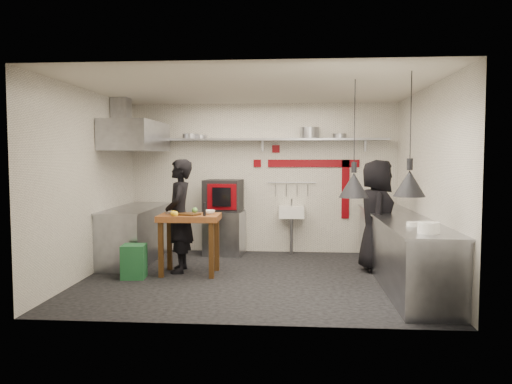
# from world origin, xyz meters

# --- Properties ---
(floor) EXTENTS (5.00, 5.00, 0.00)m
(floor) POSITION_xyz_m (0.00, 0.00, 0.00)
(floor) COLOR black
(floor) RESTS_ON ground
(ceiling) EXTENTS (5.00, 5.00, 0.00)m
(ceiling) POSITION_xyz_m (0.00, 0.00, 2.80)
(ceiling) COLOR beige
(ceiling) RESTS_ON floor
(wall_back) EXTENTS (5.00, 0.04, 2.80)m
(wall_back) POSITION_xyz_m (0.00, 2.10, 1.40)
(wall_back) COLOR beige
(wall_back) RESTS_ON floor
(wall_front) EXTENTS (5.00, 0.04, 2.80)m
(wall_front) POSITION_xyz_m (0.00, -2.10, 1.40)
(wall_front) COLOR beige
(wall_front) RESTS_ON floor
(wall_left) EXTENTS (0.04, 4.20, 2.80)m
(wall_left) POSITION_xyz_m (-2.50, 0.00, 1.40)
(wall_left) COLOR beige
(wall_left) RESTS_ON floor
(wall_right) EXTENTS (0.04, 4.20, 2.80)m
(wall_right) POSITION_xyz_m (2.50, 0.00, 1.40)
(wall_right) COLOR beige
(wall_right) RESTS_ON floor
(red_band_horiz) EXTENTS (1.70, 0.02, 0.14)m
(red_band_horiz) POSITION_xyz_m (0.95, 2.08, 1.68)
(red_band_horiz) COLOR #6E040B
(red_band_horiz) RESTS_ON wall_back
(red_band_vert) EXTENTS (0.14, 0.02, 1.10)m
(red_band_vert) POSITION_xyz_m (1.55, 2.08, 1.20)
(red_band_vert) COLOR #6E040B
(red_band_vert) RESTS_ON wall_back
(red_tile_a) EXTENTS (0.14, 0.02, 0.14)m
(red_tile_a) POSITION_xyz_m (0.25, 2.08, 1.95)
(red_tile_a) COLOR #6E040B
(red_tile_a) RESTS_ON wall_back
(red_tile_b) EXTENTS (0.14, 0.02, 0.14)m
(red_tile_b) POSITION_xyz_m (-0.10, 2.08, 1.68)
(red_tile_b) COLOR #6E040B
(red_tile_b) RESTS_ON wall_back
(back_shelf) EXTENTS (4.60, 0.34, 0.04)m
(back_shelf) POSITION_xyz_m (0.00, 1.92, 2.12)
(back_shelf) COLOR gray
(back_shelf) RESTS_ON wall_back
(shelf_bracket_left) EXTENTS (0.04, 0.06, 0.24)m
(shelf_bracket_left) POSITION_xyz_m (-1.90, 2.07, 2.02)
(shelf_bracket_left) COLOR gray
(shelf_bracket_left) RESTS_ON wall_back
(shelf_bracket_mid) EXTENTS (0.04, 0.06, 0.24)m
(shelf_bracket_mid) POSITION_xyz_m (0.00, 2.07, 2.02)
(shelf_bracket_mid) COLOR gray
(shelf_bracket_mid) RESTS_ON wall_back
(shelf_bracket_right) EXTENTS (0.04, 0.06, 0.24)m
(shelf_bracket_right) POSITION_xyz_m (1.90, 2.07, 2.02)
(shelf_bracket_right) COLOR gray
(shelf_bracket_right) RESTS_ON wall_back
(pan_far_left) EXTENTS (0.38, 0.38, 0.09)m
(pan_far_left) POSITION_xyz_m (-1.34, 1.92, 2.19)
(pan_far_left) COLOR gray
(pan_far_left) RESTS_ON back_shelf
(pan_mid_left) EXTENTS (0.28, 0.28, 0.07)m
(pan_mid_left) POSITION_xyz_m (-1.15, 1.92, 2.18)
(pan_mid_left) COLOR gray
(pan_mid_left) RESTS_ON back_shelf
(stock_pot) EXTENTS (0.45, 0.45, 0.20)m
(stock_pot) POSITION_xyz_m (0.88, 1.92, 2.24)
(stock_pot) COLOR gray
(stock_pot) RESTS_ON back_shelf
(pan_right) EXTENTS (0.28, 0.28, 0.08)m
(pan_right) POSITION_xyz_m (1.42, 1.92, 2.18)
(pan_right) COLOR gray
(pan_right) RESTS_ON back_shelf
(oven_stand) EXTENTS (0.74, 0.69, 0.80)m
(oven_stand) POSITION_xyz_m (-0.68, 1.76, 0.40)
(oven_stand) COLOR gray
(oven_stand) RESTS_ON floor
(combi_oven) EXTENTS (0.71, 0.67, 0.58)m
(combi_oven) POSITION_xyz_m (-0.71, 1.79, 1.09)
(combi_oven) COLOR black
(combi_oven) RESTS_ON oven_stand
(oven_door) EXTENTS (0.53, 0.08, 0.46)m
(oven_door) POSITION_xyz_m (-0.69, 1.48, 1.09)
(oven_door) COLOR #6E040B
(oven_door) RESTS_ON combi_oven
(oven_glass) EXTENTS (0.34, 0.05, 0.34)m
(oven_glass) POSITION_xyz_m (-0.69, 1.44, 1.09)
(oven_glass) COLOR black
(oven_glass) RESTS_ON oven_door
(hand_sink) EXTENTS (0.46, 0.34, 0.22)m
(hand_sink) POSITION_xyz_m (0.55, 1.92, 0.78)
(hand_sink) COLOR white
(hand_sink) RESTS_ON wall_back
(sink_tap) EXTENTS (0.03, 0.03, 0.14)m
(sink_tap) POSITION_xyz_m (0.55, 1.92, 0.96)
(sink_tap) COLOR gray
(sink_tap) RESTS_ON hand_sink
(sink_drain) EXTENTS (0.06, 0.06, 0.66)m
(sink_drain) POSITION_xyz_m (0.55, 1.88, 0.34)
(sink_drain) COLOR gray
(sink_drain) RESTS_ON floor
(utensil_rail) EXTENTS (0.90, 0.02, 0.02)m
(utensil_rail) POSITION_xyz_m (0.55, 2.06, 1.32)
(utensil_rail) COLOR gray
(utensil_rail) RESTS_ON wall_back
(counter_right) EXTENTS (0.70, 3.80, 0.90)m
(counter_right) POSITION_xyz_m (2.15, 0.00, 0.45)
(counter_right) COLOR gray
(counter_right) RESTS_ON floor
(counter_right_top) EXTENTS (0.76, 3.90, 0.03)m
(counter_right_top) POSITION_xyz_m (2.15, 0.00, 0.92)
(counter_right_top) COLOR gray
(counter_right_top) RESTS_ON counter_right
(plate_stack) EXTENTS (0.31, 0.31, 0.13)m
(plate_stack) POSITION_xyz_m (2.12, -1.55, 1.00)
(plate_stack) COLOR white
(plate_stack) RESTS_ON counter_right_top
(small_bowl_right) EXTENTS (0.23, 0.23, 0.05)m
(small_bowl_right) POSITION_xyz_m (2.10, -0.94, 0.96)
(small_bowl_right) COLOR white
(small_bowl_right) RESTS_ON counter_right_top
(counter_left) EXTENTS (0.70, 1.90, 0.90)m
(counter_left) POSITION_xyz_m (-2.15, 1.05, 0.45)
(counter_left) COLOR gray
(counter_left) RESTS_ON floor
(counter_left_top) EXTENTS (0.76, 2.00, 0.03)m
(counter_left_top) POSITION_xyz_m (-2.15, 1.05, 0.92)
(counter_left_top) COLOR gray
(counter_left_top) RESTS_ON counter_left
(extractor_hood) EXTENTS (0.78, 1.60, 0.50)m
(extractor_hood) POSITION_xyz_m (-2.10, 1.05, 2.15)
(extractor_hood) COLOR gray
(extractor_hood) RESTS_ON ceiling
(hood_duct) EXTENTS (0.28, 0.28, 0.50)m
(hood_duct) POSITION_xyz_m (-2.35, 1.05, 2.55)
(hood_duct) COLOR gray
(hood_duct) RESTS_ON ceiling
(green_bin) EXTENTS (0.37, 0.37, 0.50)m
(green_bin) POSITION_xyz_m (-1.77, -0.15, 0.25)
(green_bin) COLOR #1E5C30
(green_bin) RESTS_ON floor
(prep_table) EXTENTS (0.94, 0.66, 0.92)m
(prep_table) POSITION_xyz_m (-1.00, 0.18, 0.46)
(prep_table) COLOR brown
(prep_table) RESTS_ON floor
(cutting_board) EXTENTS (0.39, 0.34, 0.02)m
(cutting_board) POSITION_xyz_m (-1.01, 0.10, 0.93)
(cutting_board) COLOR #44270F
(cutting_board) RESTS_ON prep_table
(pepper_mill) EXTENTS (0.06, 0.06, 0.20)m
(pepper_mill) POSITION_xyz_m (-0.74, 0.00, 1.02)
(pepper_mill) COLOR black
(pepper_mill) RESTS_ON prep_table
(lemon_a) EXTENTS (0.11, 0.11, 0.08)m
(lemon_a) POSITION_xyz_m (-1.20, -0.03, 0.96)
(lemon_a) COLOR yellow
(lemon_a) RESTS_ON prep_table
(lemon_b) EXTENTS (0.10, 0.10, 0.08)m
(lemon_b) POSITION_xyz_m (-1.16, -0.07, 0.96)
(lemon_b) COLOR yellow
(lemon_b) RESTS_ON prep_table
(veg_ball) EXTENTS (0.10, 0.10, 0.09)m
(veg_ball) POSITION_xyz_m (-0.95, 0.33, 0.97)
(veg_ball) COLOR #599942
(veg_ball) RESTS_ON prep_table
(steel_tray) EXTENTS (0.22, 0.18, 0.03)m
(steel_tray) POSITION_xyz_m (-1.31, 0.31, 0.94)
(steel_tray) COLOR gray
(steel_tray) RESTS_ON prep_table
(bowl) EXTENTS (0.19, 0.19, 0.06)m
(bowl) POSITION_xyz_m (-0.72, 0.28, 0.95)
(bowl) COLOR white
(bowl) RESTS_ON prep_table
(heat_lamp_near) EXTENTS (0.40, 0.40, 1.53)m
(heat_lamp_near) POSITION_xyz_m (1.37, -0.72, 2.03)
(heat_lamp_near) COLOR black
(heat_lamp_near) RESTS_ON ceiling
(heat_lamp_far) EXTENTS (0.42, 0.42, 1.47)m
(heat_lamp_far) POSITION_xyz_m (1.96, -1.29, 2.06)
(heat_lamp_far) COLOR black
(heat_lamp_far) RESTS_ON ceiling
(chef_left) EXTENTS (0.50, 0.69, 1.77)m
(chef_left) POSITION_xyz_m (-1.19, 0.31, 0.88)
(chef_left) COLOR black
(chef_left) RESTS_ON floor
(chef_right) EXTENTS (0.63, 0.90, 1.76)m
(chef_right) POSITION_xyz_m (1.90, 0.63, 0.88)
(chef_right) COLOR black
(chef_right) RESTS_ON floor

